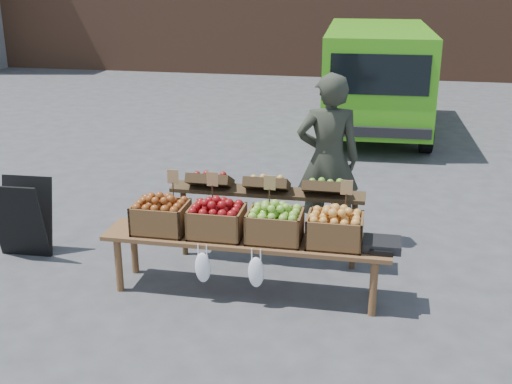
% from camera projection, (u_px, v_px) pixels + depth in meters
% --- Properties ---
extents(ground, '(80.00, 80.00, 0.00)m').
position_uv_depth(ground, '(208.00, 294.00, 6.14)').
color(ground, '#424244').
extents(delivery_van, '(2.14, 4.38, 1.93)m').
position_uv_depth(delivery_van, '(376.00, 81.00, 11.90)').
color(delivery_van, '#44A918').
rests_on(delivery_van, ground).
extents(vendor, '(0.78, 0.59, 1.92)m').
position_uv_depth(vendor, '(328.00, 160.00, 7.03)').
color(vendor, '#2C3025').
rests_on(vendor, ground).
extents(chalkboard_sign, '(0.58, 0.33, 0.86)m').
position_uv_depth(chalkboard_sign, '(23.00, 218.00, 6.84)').
color(chalkboard_sign, black).
rests_on(chalkboard_sign, ground).
extents(back_table, '(2.10, 0.44, 1.04)m').
position_uv_depth(back_table, '(267.00, 215.00, 6.66)').
color(back_table, '#3B2B18').
rests_on(back_table, ground).
extents(display_bench, '(2.70, 0.56, 0.57)m').
position_uv_depth(display_bench, '(246.00, 265.00, 6.08)').
color(display_bench, brown).
rests_on(display_bench, ground).
extents(crate_golden_apples, '(0.50, 0.40, 0.28)m').
position_uv_depth(crate_golden_apples, '(161.00, 217.00, 6.09)').
color(crate_golden_apples, '#8A380D').
rests_on(crate_golden_apples, display_bench).
extents(crate_russet_pears, '(0.50, 0.40, 0.28)m').
position_uv_depth(crate_russet_pears, '(217.00, 222.00, 5.99)').
color(crate_russet_pears, maroon).
rests_on(crate_russet_pears, display_bench).
extents(crate_red_apples, '(0.50, 0.40, 0.28)m').
position_uv_depth(crate_red_apples, '(275.00, 226.00, 5.89)').
color(crate_red_apples, olive).
rests_on(crate_red_apples, display_bench).
extents(crate_green_apples, '(0.50, 0.40, 0.28)m').
position_uv_depth(crate_green_apples, '(335.00, 230.00, 5.79)').
color(crate_green_apples, gold).
rests_on(crate_green_apples, display_bench).
extents(weighing_scale, '(0.34, 0.30, 0.08)m').
position_uv_depth(weighing_scale, '(382.00, 244.00, 5.75)').
color(weighing_scale, black).
rests_on(weighing_scale, display_bench).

